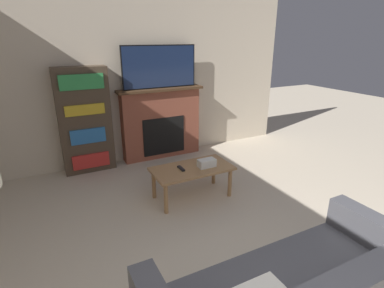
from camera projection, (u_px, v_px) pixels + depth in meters
The scene contains 7 objects.
wall_back at pixel (135, 77), 4.73m from camera, with size 5.51×0.06×2.70m.
fireplace at pixel (161, 123), 5.02m from camera, with size 1.42×0.28×1.18m.
tv at pixel (160, 67), 4.69m from camera, with size 1.22×0.03×0.66m.
coffee_table at pixel (192, 172), 3.76m from camera, with size 1.00×0.52×0.41m.
tissue_box at pixel (207, 163), 3.75m from camera, with size 0.22×0.12×0.10m.
remote_control at pixel (181, 168), 3.69m from camera, with size 0.04×0.15×0.02m.
bookshelf at pixel (85, 121), 4.42m from camera, with size 0.74×0.29×1.56m.
Camera 1 is at (-1.39, -0.37, 1.95)m, focal length 28.00 mm.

